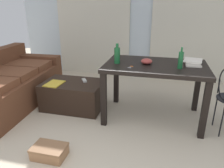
% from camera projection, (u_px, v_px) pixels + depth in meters
% --- Properties ---
extents(ground_plane, '(8.53, 8.53, 0.00)m').
position_uv_depth(ground_plane, '(117.00, 126.00, 2.79)').
color(ground_plane, beige).
extents(wall_back, '(5.26, 0.10, 2.59)m').
position_uv_depth(wall_back, '(141.00, 14.00, 4.30)').
color(wall_back, silver).
rests_on(wall_back, ground).
extents(curtains, '(3.60, 0.03, 2.27)m').
position_uv_depth(curtains, '(141.00, 23.00, 4.28)').
color(curtains, beige).
rests_on(curtains, ground).
extents(couch, '(0.99, 1.89, 0.80)m').
position_uv_depth(couch, '(7.00, 85.00, 3.32)').
color(couch, brown).
rests_on(couch, ground).
extents(coffee_table, '(0.88, 0.58, 0.41)m').
position_uv_depth(coffee_table, '(74.00, 95.00, 3.23)').
color(coffee_table, black).
rests_on(coffee_table, ground).
extents(craft_table, '(1.30, 0.82, 0.77)m').
position_uv_depth(craft_table, '(155.00, 72.00, 2.79)').
color(craft_table, black).
rests_on(craft_table, ground).
extents(bottle_near, '(0.08, 0.08, 0.26)m').
position_uv_depth(bottle_near, '(117.00, 55.00, 2.76)').
color(bottle_near, '#195B2D').
rests_on(bottle_near, craft_table).
extents(bottle_far, '(0.06, 0.06, 0.26)m').
position_uv_depth(bottle_far, '(181.00, 60.00, 2.54)').
color(bottle_far, '#195B2D').
rests_on(bottle_far, craft_table).
extents(bowl, '(0.15, 0.15, 0.07)m').
position_uv_depth(bowl, '(147.00, 61.00, 2.75)').
color(bowl, '#9E3833').
rests_on(bowl, craft_table).
extents(book_stack, '(0.26, 0.31, 0.06)m').
position_uv_depth(book_stack, '(193.00, 62.00, 2.74)').
color(book_stack, silver).
rests_on(book_stack, craft_table).
extents(scissors, '(0.06, 0.10, 0.00)m').
position_uv_depth(scissors, '(131.00, 67.00, 2.63)').
color(scissors, '#9EA0A5').
rests_on(scissors, craft_table).
extents(tv_remote_primary, '(0.12, 0.15, 0.02)m').
position_uv_depth(tv_remote_primary, '(84.00, 80.00, 3.21)').
color(tv_remote_primary, '#B7B7B2').
rests_on(tv_remote_primary, coffee_table).
extents(magazine, '(0.23, 0.30, 0.01)m').
position_uv_depth(magazine, '(54.00, 84.00, 3.09)').
color(magazine, gold).
rests_on(magazine, coffee_table).
extents(shoebox, '(0.35, 0.23, 0.13)m').
position_uv_depth(shoebox, '(50.00, 151.00, 2.21)').
color(shoebox, '#996B47').
rests_on(shoebox, ground).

